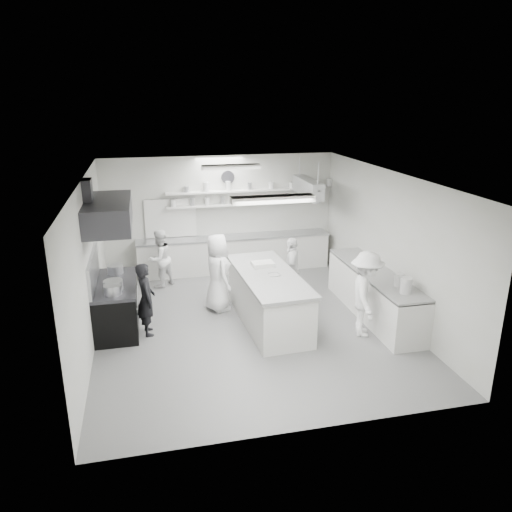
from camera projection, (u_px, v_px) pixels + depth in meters
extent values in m
cube|color=gray|center=(249.00, 323.00, 10.11)|extent=(6.00, 7.00, 0.02)
cube|color=white|center=(248.00, 176.00, 9.17)|extent=(6.00, 7.00, 0.02)
cube|color=silver|center=(221.00, 213.00, 12.88)|extent=(6.00, 0.04, 3.00)
cube|color=silver|center=(305.00, 334.00, 6.40)|extent=(6.00, 0.04, 3.00)
cube|color=silver|center=(88.00, 265.00, 9.00)|extent=(0.04, 7.00, 3.00)
cube|color=silver|center=(389.00, 244.00, 10.28)|extent=(0.04, 7.00, 3.00)
cube|color=black|center=(117.00, 307.00, 9.79)|extent=(0.80, 1.80, 0.90)
cube|color=#333339|center=(108.00, 213.00, 9.19)|extent=(0.85, 2.00, 0.50)
cube|color=silver|center=(234.00, 254.00, 12.99)|extent=(5.00, 0.60, 0.92)
cube|color=silver|center=(248.00, 204.00, 12.83)|extent=(4.20, 0.26, 0.04)
cube|color=silver|center=(248.00, 190.00, 12.72)|extent=(4.20, 0.26, 0.04)
cube|color=black|center=(171.00, 218.00, 12.60)|extent=(1.30, 0.04, 1.00)
cylinder|color=silver|center=(228.00, 177.00, 12.59)|extent=(0.32, 0.05, 0.32)
cube|color=silver|center=(374.00, 294.00, 10.34)|extent=(0.74, 3.30, 0.94)
cube|color=#B1B2B7|center=(308.00, 187.00, 12.04)|extent=(0.30, 1.60, 0.40)
cube|color=silver|center=(273.00, 199.00, 7.52)|extent=(1.30, 0.25, 0.10)
cube|color=silver|center=(231.00, 167.00, 10.86)|extent=(1.30, 0.25, 0.10)
cube|color=silver|center=(268.00, 299.00, 10.00)|extent=(1.16, 2.79, 1.01)
cylinder|color=#B1B2B7|center=(113.00, 286.00, 9.26)|extent=(0.36, 0.36, 0.23)
imported|color=black|center=(146.00, 299.00, 9.45)|extent=(0.41, 0.57, 1.45)
imported|color=white|center=(160.00, 259.00, 11.84)|extent=(0.87, 0.85, 1.42)
imported|color=white|center=(218.00, 273.00, 10.51)|extent=(0.73, 0.94, 1.69)
imported|color=white|center=(292.00, 269.00, 11.08)|extent=(0.64, 0.93, 1.46)
imported|color=white|center=(366.00, 294.00, 9.38)|extent=(0.93, 1.23, 1.68)
imported|color=#B1B2B7|center=(274.00, 276.00, 9.77)|extent=(0.27, 0.27, 0.06)
imported|color=silver|center=(266.00, 262.00, 10.54)|extent=(0.26, 0.26, 0.06)
imported|color=silver|center=(371.00, 266.00, 10.51)|extent=(0.29, 0.29, 0.06)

